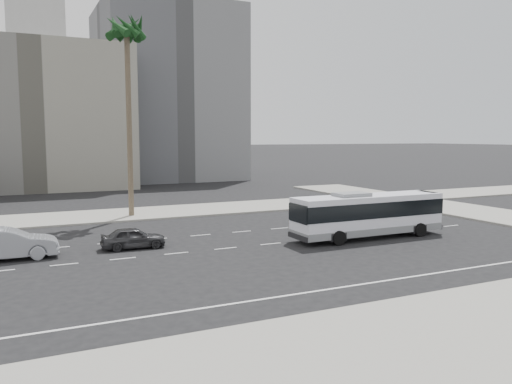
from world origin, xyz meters
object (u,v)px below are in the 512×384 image
car_b (7,244)px  palm_near (127,35)px  car_a (133,238)px  city_bus (368,214)px

car_b → palm_near: palm_near is taller
car_a → car_b: bearing=93.0°
city_bus → palm_near: size_ratio=0.65×
car_b → city_bus: bearing=-98.0°
city_bus → car_b: bearing=170.8°
palm_near → car_b: bearing=-127.4°
city_bus → palm_near: 23.53m
city_bus → car_a: (-14.58, 3.36, -0.96)m
palm_near → car_a: bearing=-101.2°
city_bus → palm_near: (-12.22, 15.30, 13.04)m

